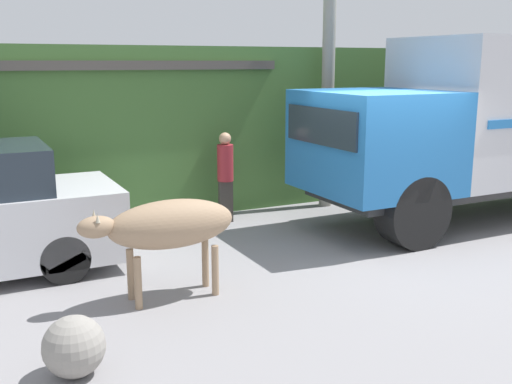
{
  "coord_description": "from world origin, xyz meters",
  "views": [
    {
      "loc": [
        -5.92,
        -7.1,
        2.9
      ],
      "look_at": [
        -2.21,
        0.28,
        1.09
      ],
      "focal_mm": 42.0,
      "sensor_mm": 36.0,
      "label": 1
    }
  ],
  "objects_px": {
    "roadside_rock": "(74,346)",
    "brown_cow": "(168,226)",
    "cargo_truck": "(495,120)",
    "pedestrian_on_hill": "(225,172)",
    "utility_pole": "(328,65)"
  },
  "relations": [
    {
      "from": "roadside_rock",
      "to": "brown_cow",
      "type": "bearing_deg",
      "value": 45.13
    },
    {
      "from": "cargo_truck",
      "to": "roadside_rock",
      "type": "xyz_separation_m",
      "value": [
        -8.16,
        -2.58,
        -1.54
      ]
    },
    {
      "from": "brown_cow",
      "to": "pedestrian_on_hill",
      "type": "bearing_deg",
      "value": 42.71
    },
    {
      "from": "brown_cow",
      "to": "roadside_rock",
      "type": "xyz_separation_m",
      "value": [
        -1.42,
        -1.42,
        -0.64
      ]
    },
    {
      "from": "utility_pole",
      "to": "cargo_truck",
      "type": "bearing_deg",
      "value": -42.68
    },
    {
      "from": "roadside_rock",
      "to": "pedestrian_on_hill",
      "type": "bearing_deg",
      "value": 51.77
    },
    {
      "from": "pedestrian_on_hill",
      "to": "roadside_rock",
      "type": "height_order",
      "value": "pedestrian_on_hill"
    },
    {
      "from": "brown_cow",
      "to": "pedestrian_on_hill",
      "type": "height_order",
      "value": "pedestrian_on_hill"
    },
    {
      "from": "roadside_rock",
      "to": "utility_pole",
      "type": "bearing_deg",
      "value": 38.81
    },
    {
      "from": "utility_pole",
      "to": "roadside_rock",
      "type": "height_order",
      "value": "utility_pole"
    },
    {
      "from": "pedestrian_on_hill",
      "to": "utility_pole",
      "type": "distance_m",
      "value": 3.03
    },
    {
      "from": "cargo_truck",
      "to": "pedestrian_on_hill",
      "type": "relative_size",
      "value": 4.31
    },
    {
      "from": "cargo_truck",
      "to": "brown_cow",
      "type": "distance_m",
      "value": 6.9
    },
    {
      "from": "utility_pole",
      "to": "brown_cow",
      "type": "bearing_deg",
      "value": -143.49
    },
    {
      "from": "brown_cow",
      "to": "roadside_rock",
      "type": "height_order",
      "value": "brown_cow"
    }
  ]
}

